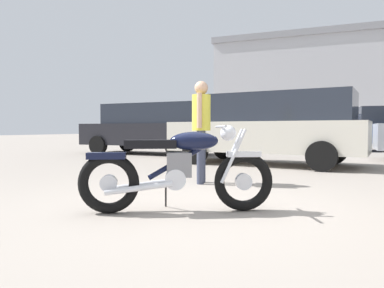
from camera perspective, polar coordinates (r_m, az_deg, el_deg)
ground_plane at (r=3.98m, az=2.10°, el=-10.48°), size 80.00×80.00×0.00m
vintage_motorcycle at (r=3.76m, az=-2.17°, el=-4.25°), size 1.86×1.13×0.94m
bystander at (r=5.72m, az=1.51°, el=3.77°), size 0.30×0.45×1.66m
blue_hatchback_right at (r=8.93m, az=12.41°, el=2.77°), size 4.82×2.24×1.74m
silver_sedan_mid at (r=12.40m, az=-6.61°, el=2.74°), size 4.73×2.04×1.74m
white_estate_far at (r=20.29m, az=18.60°, el=2.24°), size 4.24×2.00×1.67m
industrial_building at (r=33.44m, az=26.04°, el=7.97°), size 24.19×12.55×15.43m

